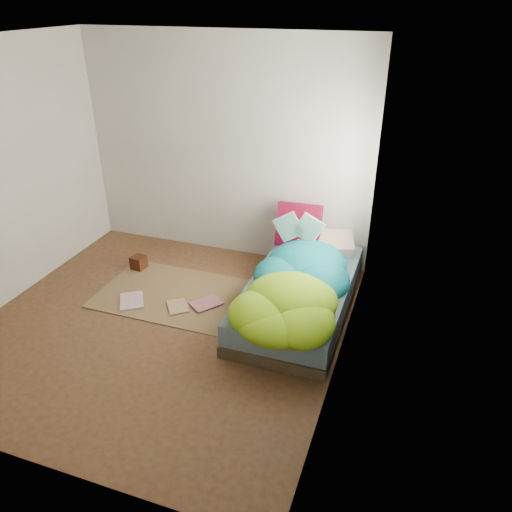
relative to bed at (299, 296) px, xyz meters
The scene contains 12 objects.
ground 1.43m from the bed, 149.45° to the right, with size 3.50×3.50×0.00m, color #492A1C.
room_walls 2.02m from the bed, 149.42° to the right, with size 3.54×3.54×2.62m.
bed is the anchor object (origin of this frame).
duvet 0.41m from the bed, 90.00° to the right, with size 0.96×1.84×0.34m, color #075373, non-canonical shape.
rug 1.39m from the bed, behind, with size 1.60×1.10×0.01m, color brown.
pillow_floral 0.83m from the bed, 84.20° to the left, with size 0.63×0.39×0.14m, color beige.
pillow_magenta 0.92m from the bed, 106.38° to the left, with size 0.50×0.15×0.50m, color #52051A.
open_book 0.80m from the bed, 108.70° to the left, with size 0.44×0.09×0.27m, color #38802A, non-canonical shape.
wooden_box 2.04m from the bed, behind, with size 0.15×0.15×0.15m, color #380F0C.
floor_book_a 1.90m from the bed, 163.60° to the right, with size 0.24×0.33×0.03m, color silver.
floor_book_b 1.06m from the bed, 169.48° to the right, with size 0.23×0.31×0.03m, color #BB6C6F.
floor_book_c 1.37m from the bed, 160.28° to the right, with size 0.20×0.27×0.02m, color tan.
Camera 1 is at (2.22, -3.52, 2.94)m, focal length 35.00 mm.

